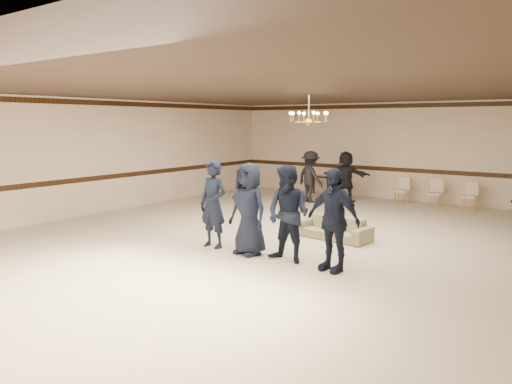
# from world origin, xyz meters

# --- Properties ---
(room) EXTENTS (12.01, 14.01, 3.21)m
(room) POSITION_xyz_m (0.00, 0.00, 1.60)
(room) COLOR beige
(room) RESTS_ON ground
(chair_rail) EXTENTS (12.00, 0.02, 0.14)m
(chair_rail) POSITION_xyz_m (0.00, 6.99, 1.00)
(chair_rail) COLOR black
(chair_rail) RESTS_ON wall_back
(crown_molding) EXTENTS (12.00, 0.02, 0.14)m
(crown_molding) POSITION_xyz_m (0.00, 6.99, 3.08)
(crown_molding) COLOR black
(crown_molding) RESTS_ON wall_back
(chandelier) EXTENTS (0.94, 0.94, 0.89)m
(chandelier) POSITION_xyz_m (0.00, 1.00, 2.88)
(chandelier) COLOR gold
(chandelier) RESTS_ON ceiling
(boy_a) EXTENTS (0.67, 0.45, 1.79)m
(boy_a) POSITION_xyz_m (-0.91, -1.26, 0.89)
(boy_a) COLOR black
(boy_a) RESTS_ON floor
(boy_b) EXTENTS (0.95, 0.70, 1.79)m
(boy_b) POSITION_xyz_m (-0.01, -1.26, 0.89)
(boy_b) COLOR black
(boy_b) RESTS_ON floor
(boy_c) EXTENTS (0.91, 0.73, 1.79)m
(boy_c) POSITION_xyz_m (0.89, -1.26, 0.89)
(boy_c) COLOR black
(boy_c) RESTS_ON floor
(boy_d) EXTENTS (1.10, 0.60, 1.79)m
(boy_d) POSITION_xyz_m (1.79, -1.26, 0.89)
(boy_d) COLOR black
(boy_d) RESTS_ON floor
(settee) EXTENTS (1.73, 0.84, 0.49)m
(settee) POSITION_xyz_m (0.77, 0.82, 0.24)
(settee) COLOR #7F7F55
(settee) RESTS_ON floor
(adult_left) EXTENTS (1.21, 0.94, 1.64)m
(adult_left) POSITION_xyz_m (-2.10, 4.86, 0.82)
(adult_left) COLOR black
(adult_left) RESTS_ON floor
(adult_mid) EXTENTS (1.59, 0.78, 1.64)m
(adult_mid) POSITION_xyz_m (-1.20, 5.56, 0.82)
(adult_mid) COLOR black
(adult_mid) RESTS_ON floor
(banquet_chair_left) EXTENTS (0.44, 0.44, 0.83)m
(banquet_chair_left) POSITION_xyz_m (0.41, 6.29, 0.42)
(banquet_chair_left) COLOR beige
(banquet_chair_left) RESTS_ON floor
(banquet_chair_mid) EXTENTS (0.44, 0.44, 0.83)m
(banquet_chair_mid) POSITION_xyz_m (1.41, 6.29, 0.42)
(banquet_chair_mid) COLOR beige
(banquet_chair_mid) RESTS_ON floor
(banquet_chair_right) EXTENTS (0.43, 0.43, 0.83)m
(banquet_chair_right) POSITION_xyz_m (2.41, 6.29, 0.42)
(banquet_chair_right) COLOR beige
(banquet_chair_right) RESTS_ON floor
(console_table) EXTENTS (0.79, 0.34, 0.66)m
(console_table) POSITION_xyz_m (-2.59, 6.49, 0.33)
(console_table) COLOR black
(console_table) RESTS_ON floor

